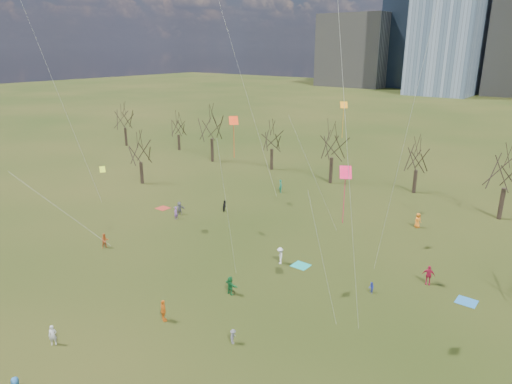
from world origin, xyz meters
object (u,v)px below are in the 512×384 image
Objects in this scene: blanket_teal at (301,266)px; person_4 at (163,311)px; blanket_crimson at (163,208)px; person_1 at (53,335)px; person_2 at (105,241)px; blanket_navy at (466,302)px.

person_4 reaches higher than blanket_teal.
blanket_crimson is (-23.13, 2.84, 0.00)m from blanket_teal.
person_2 is (-11.16, 12.06, 0.04)m from person_1.
person_1 reaches higher than blanket_teal.
blanket_teal is 14.73m from blanket_navy.
blanket_navy is 1.05× the size of person_1.
blanket_crimson is at bearing 39.56° from person_2.
blanket_teal is at bearing 18.42° from person_1.
person_1 is 0.85× the size of person_4.
blanket_teal and blanket_navy have the same top height.
blanket_teal is 14.81m from person_4.
blanket_navy and blanket_crimson have the same top height.
person_4 reaches higher than blanket_navy.
blanket_crimson is 12.81m from person_2.
person_2 is at bearing -153.87° from blanket_teal.
person_2 reaches higher than person_1.
blanket_navy is 35.11m from person_2.
blanket_navy is at bearing -107.74° from person_4.
person_1 is at bearing -56.72° from blanket_crimson.
blanket_crimson is 28.71m from person_1.
blanket_teal is 20.67m from person_2.
blanket_crimson is at bearing 70.94° from person_1.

